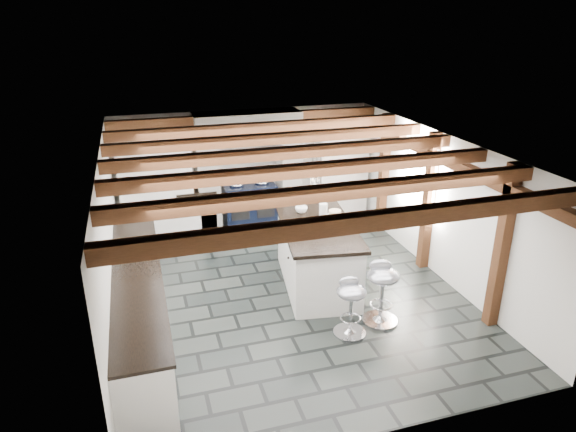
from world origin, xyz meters
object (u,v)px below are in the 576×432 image
object	(u,v)px
bar_stool_near	(382,285)
bar_stool_far	(351,300)
kitchen_island	(317,254)
range_cooker	(250,205)

from	to	relation	value
bar_stool_near	bar_stool_far	distance (m)	0.54
kitchen_island	bar_stool_far	size ratio (longest dim) A/B	2.68
kitchen_island	bar_stool_far	world-z (taller)	kitchen_island
bar_stool_far	kitchen_island	bearing A→B (deg)	97.62
kitchen_island	bar_stool_near	distance (m)	1.35
range_cooker	bar_stool_far	bearing A→B (deg)	-83.36
bar_stool_near	bar_stool_far	world-z (taller)	bar_stool_near
kitchen_island	bar_stool_far	xyz separation A→B (m)	(-0.03, -1.40, -0.01)
kitchen_island	bar_stool_near	bearing A→B (deg)	-60.17
range_cooker	bar_stool_far	xyz separation A→B (m)	(0.46, -3.94, 0.04)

